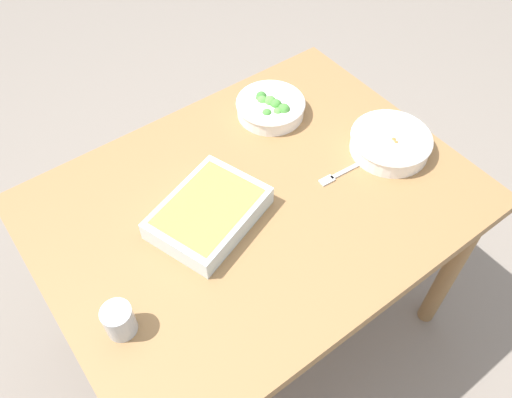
{
  "coord_description": "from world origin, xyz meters",
  "views": [
    {
      "loc": [
        0.54,
        0.73,
        1.87
      ],
      "look_at": [
        0.0,
        0.0,
        0.74
      ],
      "focal_mm": 36.33,
      "sensor_mm": 36.0,
      "label": 1
    }
  ],
  "objects_px": {
    "drink_cup": "(119,321)",
    "stew_bowl": "(390,142)",
    "fork_on_table": "(341,173)",
    "baking_dish": "(209,212)",
    "broccoli_bowl": "(271,107)",
    "spoon_by_stew": "(374,149)"
  },
  "relations": [
    {
      "from": "stew_bowl",
      "to": "fork_on_table",
      "type": "xyz_separation_m",
      "value": [
        0.18,
        -0.01,
        -0.03
      ]
    },
    {
      "from": "broccoli_bowl",
      "to": "fork_on_table",
      "type": "bearing_deg",
      "value": 91.33
    },
    {
      "from": "baking_dish",
      "to": "fork_on_table",
      "type": "height_order",
      "value": "baking_dish"
    },
    {
      "from": "drink_cup",
      "to": "baking_dish",
      "type": "bearing_deg",
      "value": -156.96
    },
    {
      "from": "broccoli_bowl",
      "to": "baking_dish",
      "type": "xyz_separation_m",
      "value": [
        0.39,
        0.24,
        0.0
      ]
    },
    {
      "from": "drink_cup",
      "to": "fork_on_table",
      "type": "distance_m",
      "value": 0.74
    },
    {
      "from": "drink_cup",
      "to": "stew_bowl",
      "type": "bearing_deg",
      "value": -177.48
    },
    {
      "from": "stew_bowl",
      "to": "baking_dish",
      "type": "height_order",
      "value": "same"
    },
    {
      "from": "drink_cup",
      "to": "spoon_by_stew",
      "type": "xyz_separation_m",
      "value": [
        -0.89,
        -0.07,
        -0.03
      ]
    },
    {
      "from": "stew_bowl",
      "to": "drink_cup",
      "type": "relative_size",
      "value": 2.87
    },
    {
      "from": "drink_cup",
      "to": "fork_on_table",
      "type": "bearing_deg",
      "value": -175.86
    },
    {
      "from": "broccoli_bowl",
      "to": "baking_dish",
      "type": "bearing_deg",
      "value": 31.28
    },
    {
      "from": "fork_on_table",
      "to": "baking_dish",
      "type": "bearing_deg",
      "value": -12.68
    },
    {
      "from": "stew_bowl",
      "to": "baking_dish",
      "type": "xyz_separation_m",
      "value": [
        0.58,
        -0.1,
        0.0
      ]
    },
    {
      "from": "broccoli_bowl",
      "to": "spoon_by_stew",
      "type": "height_order",
      "value": "broccoli_bowl"
    },
    {
      "from": "drink_cup",
      "to": "fork_on_table",
      "type": "relative_size",
      "value": 0.48
    },
    {
      "from": "stew_bowl",
      "to": "drink_cup",
      "type": "bearing_deg",
      "value": 2.52
    },
    {
      "from": "stew_bowl",
      "to": "broccoli_bowl",
      "type": "xyz_separation_m",
      "value": [
        0.19,
        -0.34,
        -0.0
      ]
    },
    {
      "from": "baking_dish",
      "to": "fork_on_table",
      "type": "xyz_separation_m",
      "value": [
        -0.4,
        0.09,
        -0.03
      ]
    },
    {
      "from": "broccoli_bowl",
      "to": "stew_bowl",
      "type": "bearing_deg",
      "value": 119.07
    },
    {
      "from": "broccoli_bowl",
      "to": "fork_on_table",
      "type": "distance_m",
      "value": 0.33
    },
    {
      "from": "fork_on_table",
      "to": "broccoli_bowl",
      "type": "bearing_deg",
      "value": -88.67
    }
  ]
}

